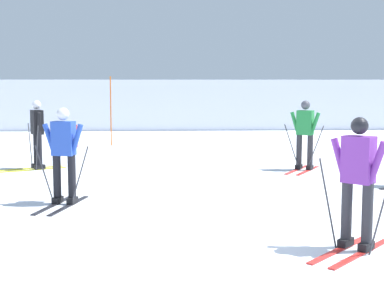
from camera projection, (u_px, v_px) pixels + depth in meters
name	position (u px, v px, depth m)	size (l,w,h in m)	color
ground_plane	(227.00, 228.00, 8.39)	(120.00, 120.00, 0.00)	silver
far_snow_ridge	(182.00, 102.00, 29.85)	(80.00, 9.21, 2.28)	silver
skier_green	(305.00, 133.00, 13.88)	(1.15, 1.56, 1.71)	red
skier_blue	(64.00, 150.00, 9.96)	(0.98, 1.64, 1.71)	black
skier_purple	(358.00, 179.00, 7.19)	(1.37, 1.41, 1.71)	red
skier_black	(37.00, 132.00, 14.03)	(1.59, 1.05, 1.71)	gold
trail_marker_pole	(111.00, 111.00, 19.22)	(0.04, 0.04, 2.36)	#C65614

